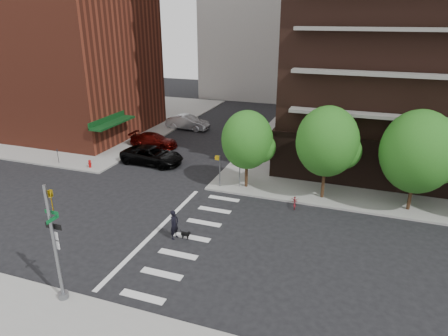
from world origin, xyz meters
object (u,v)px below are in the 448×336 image
Objects in this scene: parked_car_black at (152,155)px; parked_car_maroon at (154,140)px; scooter at (295,201)px; parked_car_silver at (188,122)px; fire_hydrant at (90,163)px; dog_walker at (174,225)px; traffic_signal at (57,253)px.

parked_car_maroon is (-2.32, 4.50, -0.08)m from parked_car_black.
parked_car_maroon is at bearing 141.95° from scooter.
scooter is at bearing -119.37° from parked_car_maroon.
parked_car_silver is at bearing 12.12° from parked_car_black.
fire_hydrant is at bearing 162.33° from parked_car_maroon.
parked_car_silver reaches higher than scooter.
dog_walker is at bearing -33.25° from fire_hydrant.
scooter is (8.76, 13.99, -2.28)m from traffic_signal.
fire_hydrant is 18.84m from scooter.
fire_hydrant is 0.12× the size of parked_car_black.
traffic_signal reaches higher than parked_car_maroon.
parked_car_silver reaches higher than fire_hydrant.
parked_car_black is 5.07m from parked_car_maroon.
parked_car_maroon is at bearing 43.43° from dog_walker.
scooter is at bearing -31.56° from dog_walker.
parked_car_maroon is 2.67× the size of dog_walker.
parked_car_silver reaches higher than parked_car_maroon.
traffic_signal is 8.20× the size of fire_hydrant.
scooter is 9.34m from dog_walker.
parked_car_black is at bearing 153.03° from scooter.
parked_car_silver is 2.75× the size of dog_walker.
traffic_signal reaches higher than scooter.
parked_car_black is at bearing -168.80° from parked_car_silver.
parked_car_silver is 23.01m from scooter.
parked_car_black is 3.10× the size of dog_walker.
parked_car_maroon reaches higher than scooter.
parked_car_black reaches higher than fire_hydrant.
scooter is (14.17, -4.44, -0.40)m from parked_car_black.
dog_walker is (7.91, -11.35, 0.13)m from parked_car_black.
fire_hydrant is at bearing 123.26° from traffic_signal.
parked_car_silver is (2.77, 15.20, 0.31)m from fire_hydrant.
parked_car_silver is (-1.85, 12.07, 0.04)m from parked_car_black.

